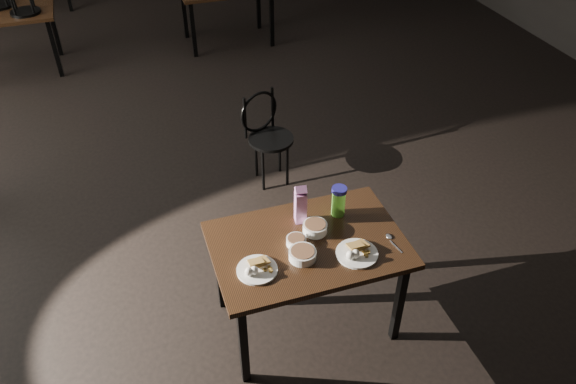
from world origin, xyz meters
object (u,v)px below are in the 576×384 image
object	(u,v)px
juice_carton	(301,205)
water_bottle	(339,201)
main_table	(308,252)
bentwood_chair	(266,131)

from	to	relation	value
juice_carton	water_bottle	size ratio (longest dim) A/B	1.32
juice_carton	water_bottle	distance (m)	0.26
main_table	juice_carton	bearing A→B (deg)	84.21
main_table	bentwood_chair	bearing A→B (deg)	82.39
main_table	juice_carton	world-z (taller)	juice_carton
main_table	juice_carton	size ratio (longest dim) A/B	4.21
juice_carton	bentwood_chair	distance (m)	1.55
water_bottle	bentwood_chair	xyz separation A→B (m)	(-0.05, 1.50, -0.36)
water_bottle	bentwood_chair	size ratio (longest dim) A/B	0.26
bentwood_chair	main_table	bearing A→B (deg)	-118.10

